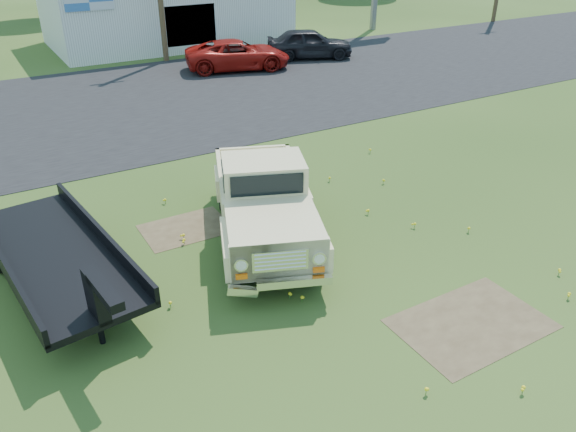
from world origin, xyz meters
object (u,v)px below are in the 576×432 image
object	(u,v)px
flatbed_trailer	(55,251)
dark_sedan	(309,44)
vintage_pickup_truck	(264,200)
red_pickup	(238,55)

from	to	relation	value
flatbed_trailer	dark_sedan	size ratio (longest dim) A/B	1.32
vintage_pickup_truck	red_pickup	distance (m)	17.63
vintage_pickup_truck	red_pickup	world-z (taller)	vintage_pickup_truck
vintage_pickup_truck	dark_sedan	world-z (taller)	vintage_pickup_truck
flatbed_trailer	red_pickup	xyz separation A→B (m)	(11.86, 15.66, -0.12)
red_pickup	dark_sedan	size ratio (longest dim) A/B	1.13
dark_sedan	flatbed_trailer	bearing A→B (deg)	157.41
vintage_pickup_truck	red_pickup	size ratio (longest dim) A/B	1.09
vintage_pickup_truck	flatbed_trailer	xyz separation A→B (m)	(-4.80, 0.49, -0.21)
flatbed_trailer	red_pickup	bearing A→B (deg)	46.03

